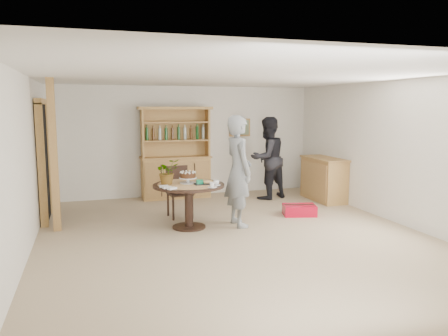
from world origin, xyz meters
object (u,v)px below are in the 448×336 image
(hutch, at_px, (176,167))
(sideboard, at_px, (324,179))
(dining_table, at_px, (189,193))
(red_suitcase, at_px, (299,210))
(adult_person, at_px, (267,158))
(dining_chair, at_px, (179,188))
(teen_boy, at_px, (238,171))

(hutch, relative_size, sideboard, 1.62)
(sideboard, height_order, dining_table, sideboard)
(sideboard, height_order, red_suitcase, sideboard)
(hutch, height_order, red_suitcase, hutch)
(hutch, bearing_deg, red_suitcase, -50.44)
(sideboard, relative_size, adult_person, 0.69)
(dining_table, distance_m, dining_chair, 0.83)
(adult_person, distance_m, red_suitcase, 1.80)
(sideboard, bearing_deg, hutch, 157.79)
(sideboard, bearing_deg, dining_chair, -172.16)
(hutch, height_order, sideboard, hutch)
(hutch, xyz_separation_m, sideboard, (3.04, -1.24, -0.22))
(hutch, relative_size, adult_person, 1.12)
(dining_table, height_order, dining_chair, dining_chair)
(teen_boy, height_order, adult_person, teen_boy)
(teen_boy, bearing_deg, dining_chair, 38.90)
(hutch, height_order, adult_person, hutch)
(dining_table, distance_m, adult_person, 2.88)
(sideboard, distance_m, dining_chair, 3.36)
(hutch, distance_m, sideboard, 3.29)
(hutch, xyz_separation_m, adult_person, (1.93, -0.71, 0.22))
(adult_person, bearing_deg, teen_boy, 35.50)
(dining_table, bearing_deg, dining_chair, 90.47)
(dining_chair, distance_m, red_suitcase, 2.32)
(dining_chair, xyz_separation_m, adult_person, (2.21, 0.99, 0.38))
(dining_table, height_order, teen_boy, teen_boy)
(dining_table, xyz_separation_m, red_suitcase, (2.19, 0.22, -0.50))
(dining_table, height_order, red_suitcase, dining_table)
(hutch, xyz_separation_m, teen_boy, (0.57, -2.63, 0.26))
(sideboard, height_order, adult_person, adult_person)
(red_suitcase, bearing_deg, sideboard, 58.96)
(adult_person, bearing_deg, dining_chair, 4.85)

